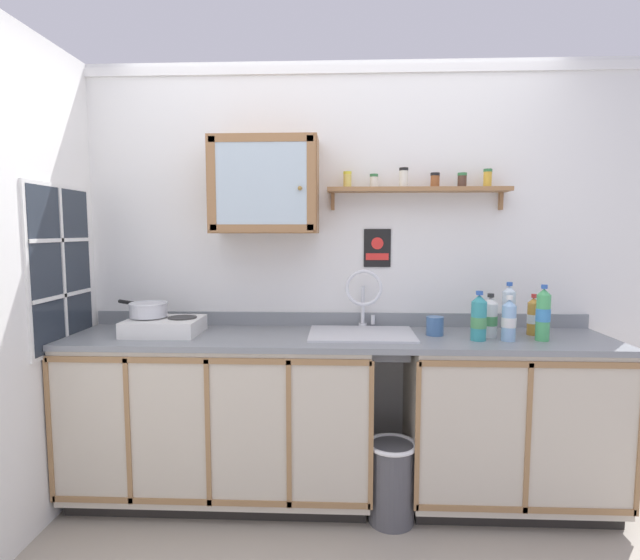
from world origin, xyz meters
The scene contains 21 objects.
floor centered at (0.00, 0.00, 0.00)m, with size 5.94×5.94×0.00m, color #9E9384.
back_wall centered at (0.00, 0.63, 1.24)m, with size 3.54×0.07×2.46m.
lower_cabinet_run centered at (-0.64, 0.33, 0.45)m, with size 1.64×0.57×0.90m.
lower_cabinet_run_right centered at (0.92, 0.33, 0.45)m, with size 1.09×0.57×0.90m.
countertop centered at (0.00, 0.32, 0.91)m, with size 2.90×0.59×0.03m, color gray.
backsplash centered at (0.00, 0.60, 0.97)m, with size 2.90×0.02×0.08m, color gray.
sink centered at (0.13, 0.37, 0.93)m, with size 0.57×0.45×0.45m.
hot_plate_stove centered at (-0.95, 0.33, 0.97)m, with size 0.39×0.31×0.09m.
saucepan centered at (-1.05, 0.35, 1.06)m, with size 0.34×0.27×0.08m.
bottle_water_clear_0 centered at (0.92, 0.38, 1.06)m, with size 0.07×0.07×0.29m.
bottle_opaque_white_1 centered at (0.81, 0.33, 1.03)m, with size 0.08×0.08×0.23m.
bottle_soda_green_2 centered at (1.05, 0.25, 1.07)m, with size 0.07×0.07×0.29m.
bottle_detergent_teal_3 centered at (0.72, 0.24, 1.04)m, with size 0.08×0.08×0.26m.
bottle_juice_amber_4 centered at (1.06, 0.39, 1.03)m, with size 0.06×0.06×0.22m.
bottle_water_blue_5 centered at (0.88, 0.24, 1.04)m, with size 0.07×0.07×0.23m.
mug centered at (0.52, 0.36, 0.98)m, with size 0.09×0.13×0.10m.
wall_cabinet centered at (-0.41, 0.47, 1.74)m, with size 0.59×0.28×0.53m.
spice_shelf centered at (0.45, 0.54, 1.74)m, with size 1.02×0.14×0.23m.
warning_sign centered at (0.23, 0.60, 1.39)m, with size 0.16×0.01×0.22m.
window centered at (-1.47, 0.24, 1.30)m, with size 0.03×0.59×0.88m.
trash_bin centered at (0.28, 0.13, 0.22)m, with size 0.26×0.26×0.42m.
Camera 1 is at (0.01, -2.28, 1.49)m, focal length 27.56 mm.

